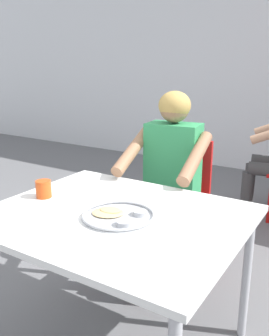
# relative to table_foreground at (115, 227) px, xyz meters

# --- Properties ---
(table_foreground) EXTENTS (1.16, 0.96, 0.73)m
(table_foreground) POSITION_rel_table_foreground_xyz_m (0.00, 0.00, 0.00)
(table_foreground) COLOR white
(table_foreground) RESTS_ON ground
(thali_tray) EXTENTS (0.33, 0.33, 0.03)m
(thali_tray) POSITION_rel_table_foreground_xyz_m (0.04, -0.03, 0.08)
(thali_tray) COLOR #B7BABF
(thali_tray) RESTS_ON table_foreground
(drinking_cup) EXTENTS (0.08, 0.08, 0.09)m
(drinking_cup) POSITION_rel_table_foreground_xyz_m (-0.43, -0.02, 0.11)
(drinking_cup) COLOR #D84C19
(drinking_cup) RESTS_ON table_foreground
(chair_foreground) EXTENTS (0.44, 0.44, 0.89)m
(chair_foreground) POSITION_rel_table_foreground_xyz_m (-0.12, 0.95, -0.15)
(chair_foreground) COLOR red
(chair_foreground) RESTS_ON ground
(diner_foreground) EXTENTS (0.53, 0.58, 1.23)m
(diner_foreground) POSITION_rel_table_foreground_xyz_m (-0.10, 0.73, 0.07)
(diner_foreground) COLOR #2A2A2A
(diner_foreground) RESTS_ON ground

